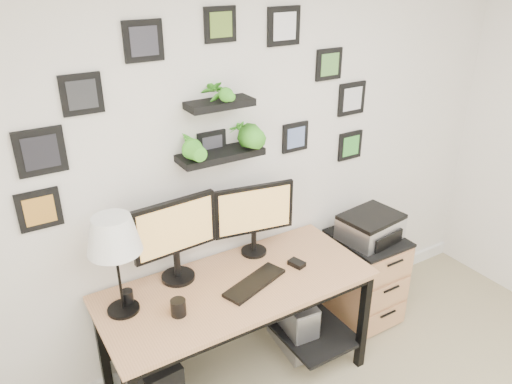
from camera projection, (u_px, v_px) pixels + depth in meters
room at (258, 323)px, 3.65m from camera, size 4.00×4.00×4.00m
desk at (240, 296)px, 3.00m from camera, size 1.60×0.70×0.75m
monitor_left at (175, 235)px, 2.82m from camera, size 0.51×0.21×0.51m
monitor_right at (254, 214)px, 3.08m from camera, size 0.51×0.19×0.47m
keyboard at (255, 283)px, 2.89m from camera, size 0.44×0.26×0.02m
mouse at (297, 263)px, 3.07m from camera, size 0.09×0.11×0.03m
table_lamp at (113, 237)px, 2.49m from camera, size 0.28×0.28×0.57m
mug at (178, 308)px, 2.64m from camera, size 0.08×0.08×0.09m
pen_cup at (127, 297)px, 2.72m from camera, size 0.07×0.07×0.09m
pc_tower_black at (151, 382)px, 2.89m from camera, size 0.24×0.50×0.48m
pc_tower_grey at (293, 322)px, 3.42m from camera, size 0.22×0.43×0.41m
file_cabinet at (365, 276)px, 3.69m from camera, size 0.43×0.53×0.67m
printer at (371, 227)px, 3.49m from camera, size 0.44×0.37×0.18m
wall_decor at (222, 117)px, 2.79m from camera, size 2.25×0.18×1.06m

